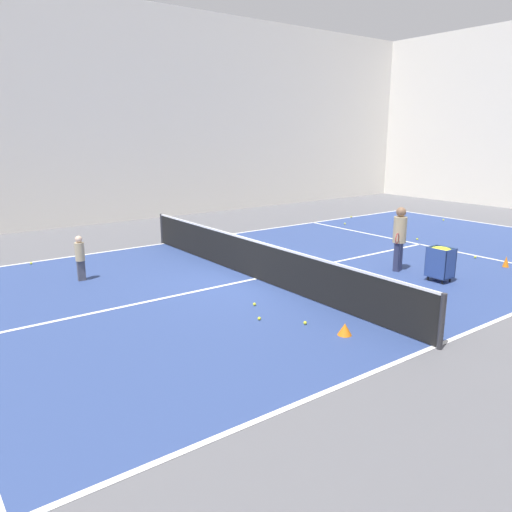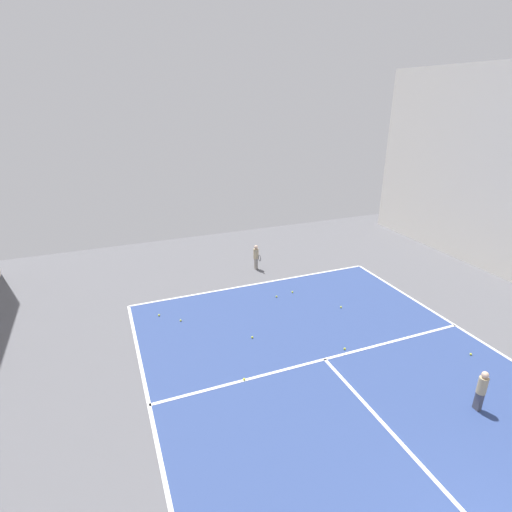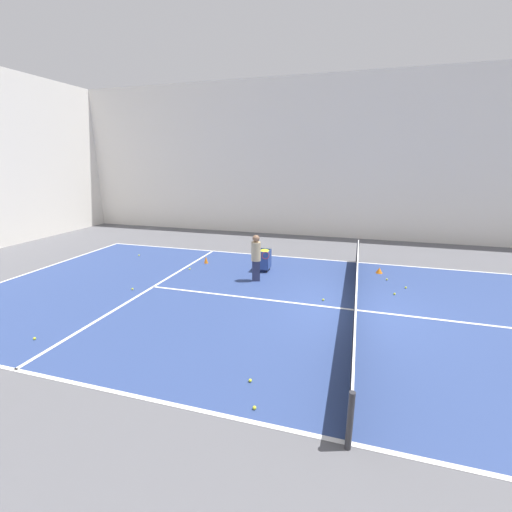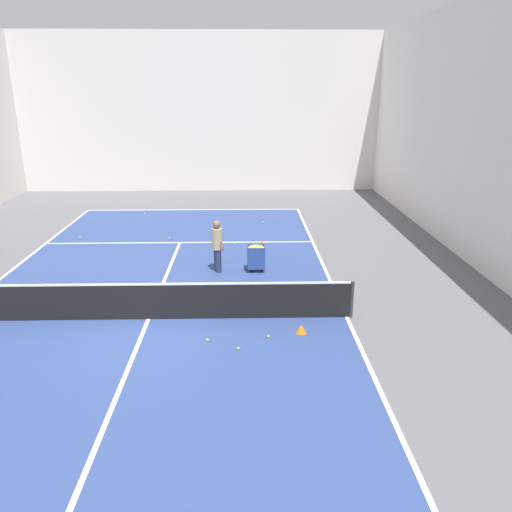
{
  "view_description": "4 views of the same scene",
  "coord_description": "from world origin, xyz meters",
  "px_view_note": "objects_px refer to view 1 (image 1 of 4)",
  "views": [
    {
      "loc": [
        9.83,
        -7.3,
        3.62
      ],
      "look_at": [
        0.0,
        0.0,
        0.6
      ],
      "focal_mm": 35.0,
      "sensor_mm": 36.0,
      "label": 1
    },
    {
      "loc": [
        5.65,
        1.7,
        7.41
      ],
      "look_at": [
        -0.58,
        -13.94,
        0.64
      ],
      "focal_mm": 28.0,
      "sensor_mm": 36.0,
      "label": 2
    },
    {
      "loc": [
        -9.83,
        0.13,
        4.26
      ],
      "look_at": [
        1.65,
        3.55,
        0.95
      ],
      "focal_mm": 24.0,
      "sensor_mm": 36.0,
      "label": 3
    },
    {
      "loc": [
        2.52,
        -11.9,
        5.71
      ],
      "look_at": [
        2.91,
        3.59,
        0.52
      ],
      "focal_mm": 35.0,
      "sensor_mm": 36.0,
      "label": 4
    }
  ],
  "objects_px": {
    "tennis_net": "(256,259)",
    "child_midcourt": "(80,255)",
    "ball_cart": "(441,257)",
    "training_cone_0": "(506,262)",
    "coach_at_net": "(400,235)",
    "training_cone_1": "(345,329)"
  },
  "relations": [
    {
      "from": "tennis_net",
      "to": "child_midcourt",
      "type": "relative_size",
      "value": 9.3
    },
    {
      "from": "ball_cart",
      "to": "training_cone_0",
      "type": "distance_m",
      "value": 2.75
    },
    {
      "from": "tennis_net",
      "to": "training_cone_0",
      "type": "bearing_deg",
      "value": 62.95
    },
    {
      "from": "ball_cart",
      "to": "training_cone_0",
      "type": "relative_size",
      "value": 2.93
    },
    {
      "from": "tennis_net",
      "to": "ball_cart",
      "type": "relative_size",
      "value": 12.13
    },
    {
      "from": "tennis_net",
      "to": "ball_cart",
      "type": "height_order",
      "value": "tennis_net"
    },
    {
      "from": "tennis_net",
      "to": "training_cone_0",
      "type": "distance_m",
      "value": 7.07
    },
    {
      "from": "tennis_net",
      "to": "child_midcourt",
      "type": "xyz_separation_m",
      "value": [
        -2.52,
        -3.62,
        0.14
      ]
    },
    {
      "from": "coach_at_net",
      "to": "training_cone_0",
      "type": "bearing_deg",
      "value": 129.35
    },
    {
      "from": "coach_at_net",
      "to": "training_cone_1",
      "type": "height_order",
      "value": "coach_at_net"
    },
    {
      "from": "training_cone_0",
      "to": "training_cone_1",
      "type": "relative_size",
      "value": 1.13
    },
    {
      "from": "training_cone_1",
      "to": "tennis_net",
      "type": "bearing_deg",
      "value": 167.52
    },
    {
      "from": "child_midcourt",
      "to": "ball_cart",
      "type": "xyz_separation_m",
      "value": [
        5.42,
        7.21,
        -0.05
      ]
    },
    {
      "from": "coach_at_net",
      "to": "training_cone_0",
      "type": "relative_size",
      "value": 5.74
    },
    {
      "from": "training_cone_0",
      "to": "child_midcourt",
      "type": "bearing_deg",
      "value": -120.04
    },
    {
      "from": "child_midcourt",
      "to": "training_cone_0",
      "type": "xyz_separation_m",
      "value": [
        5.73,
        9.91,
        -0.51
      ]
    },
    {
      "from": "coach_at_net",
      "to": "ball_cart",
      "type": "relative_size",
      "value": 1.96
    },
    {
      "from": "training_cone_0",
      "to": "coach_at_net",
      "type": "bearing_deg",
      "value": -119.71
    },
    {
      "from": "child_midcourt",
      "to": "ball_cart",
      "type": "distance_m",
      "value": 9.02
    },
    {
      "from": "child_midcourt",
      "to": "training_cone_1",
      "type": "relative_size",
      "value": 4.33
    },
    {
      "from": "ball_cart",
      "to": "coach_at_net",
      "type": "bearing_deg",
      "value": -178.18
    },
    {
      "from": "tennis_net",
      "to": "coach_at_net",
      "type": "distance_m",
      "value": 3.94
    }
  ]
}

